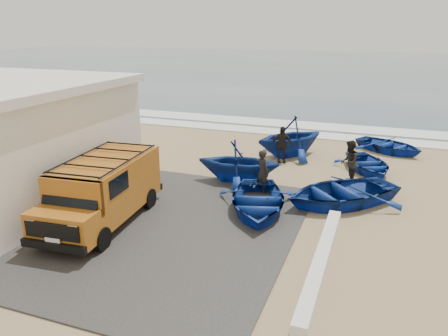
% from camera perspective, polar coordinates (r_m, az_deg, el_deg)
% --- Properties ---
extents(ground, '(160.00, 160.00, 0.00)m').
position_cam_1_polar(ground, '(15.84, -4.11, -4.89)').
color(ground, tan).
extents(slab, '(12.00, 10.00, 0.05)m').
position_cam_1_polar(slab, '(15.17, -14.21, -6.42)').
color(slab, '#3D3B38').
rests_on(slab, ground).
extents(ocean, '(180.00, 88.00, 0.01)m').
position_cam_1_polar(ocean, '(69.77, 15.63, 12.48)').
color(ocean, '#385166').
rests_on(ocean, ground).
extents(surf_line, '(180.00, 1.60, 0.06)m').
position_cam_1_polar(surf_line, '(26.68, 6.58, 4.73)').
color(surf_line, white).
rests_on(surf_line, ground).
extents(surf_wash, '(180.00, 2.20, 0.04)m').
position_cam_1_polar(surf_wash, '(29.06, 7.78, 5.77)').
color(surf_wash, white).
rests_on(surf_wash, ground).
extents(parapet, '(0.35, 6.00, 0.55)m').
position_cam_1_polar(parapet, '(11.87, 12.51, -12.22)').
color(parapet, silver).
rests_on(parapet, ground).
extents(van, '(2.39, 5.21, 2.17)m').
position_cam_1_polar(van, '(14.62, -15.53, -2.63)').
color(van, '#AD631A').
rests_on(van, ground).
extents(boat_near_left, '(3.83, 4.60, 0.82)m').
position_cam_1_polar(boat_near_left, '(15.16, 4.35, -4.30)').
color(boat_near_left, navy).
rests_on(boat_near_left, ground).
extents(boat_near_right, '(5.35, 5.25, 0.91)m').
position_cam_1_polar(boat_near_right, '(16.32, 14.98, -3.06)').
color(boat_near_right, navy).
rests_on(boat_near_right, ground).
extents(boat_mid_left, '(3.72, 3.33, 1.76)m').
position_cam_1_polar(boat_mid_left, '(17.85, 1.91, 0.86)').
color(boat_mid_left, navy).
rests_on(boat_mid_left, ground).
extents(boat_mid_right, '(3.53, 3.99, 0.68)m').
position_cam_1_polar(boat_mid_right, '(20.30, 18.27, 0.49)').
color(boat_mid_right, navy).
rests_on(boat_mid_right, ground).
extents(boat_far_left, '(4.89, 4.96, 1.98)m').
position_cam_1_polar(boat_far_left, '(21.70, 8.63, 4.11)').
color(boat_far_left, navy).
rests_on(boat_far_left, ground).
extents(boat_far_right, '(4.25, 3.91, 0.72)m').
position_cam_1_polar(boat_far_right, '(23.77, 20.76, 2.79)').
color(boat_far_right, navy).
rests_on(boat_far_right, ground).
extents(fisherman_front, '(0.75, 0.72, 1.73)m').
position_cam_1_polar(fisherman_front, '(16.70, 5.08, -0.51)').
color(fisherman_front, black).
rests_on(fisherman_front, ground).
extents(fisherman_middle, '(0.70, 0.89, 1.80)m').
position_cam_1_polar(fisherman_middle, '(18.39, 16.02, 0.74)').
color(fisherman_middle, black).
rests_on(fisherman_middle, ground).
extents(fisherman_back, '(1.11, 0.76, 1.74)m').
position_cam_1_polar(fisherman_back, '(20.58, 7.53, 3.05)').
color(fisherman_back, black).
rests_on(fisherman_back, ground).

